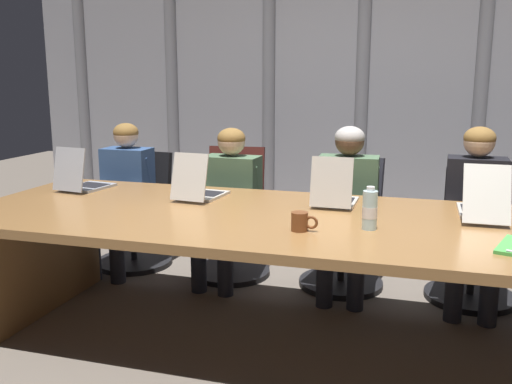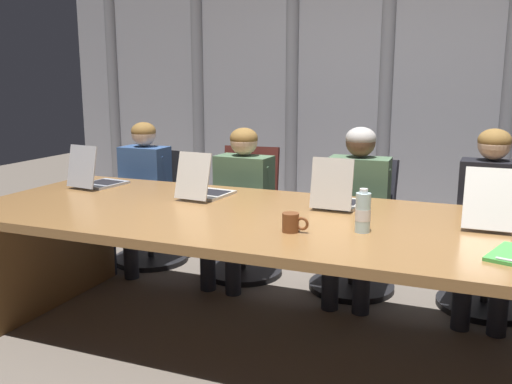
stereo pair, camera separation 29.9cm
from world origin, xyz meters
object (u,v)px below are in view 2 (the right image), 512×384
object	(u,v)px
laptop_center	(337,197)
water_bottle_primary	(363,213)
office_chair_left_end	(154,220)
office_chair_center	(355,241)
office_chair_right_mid	(489,255)
person_left_end	(139,187)
laptop_right_mid	(487,211)
laptop_left_mid	(205,188)
person_right_mid	(488,213)
coffee_mug_near	(291,223)
office_chair_left_mid	(245,228)
person_center	(356,202)
person_left_mid	(239,195)
laptop_left_end	(96,178)

from	to	relation	value
laptop_center	water_bottle_primary	size ratio (longest dim) A/B	1.67
office_chair_left_end	water_bottle_primary	bearing A→B (deg)	66.02
office_chair_left_end	office_chair_center	distance (m)	1.66
office_chair_right_mid	person_left_end	bearing A→B (deg)	-78.41
office_chair_center	water_bottle_primary	bearing A→B (deg)	22.99
laptop_right_mid	office_chair_left_end	bearing A→B (deg)	73.57
laptop_left_mid	person_right_mid	distance (m)	1.76
person_left_end	coffee_mug_near	size ratio (longest dim) A/B	8.83
office_chair_left_mid	office_chair_right_mid	xyz separation A→B (m)	(1.73, -0.00, -0.01)
office_chair_left_mid	office_chair_left_end	bearing A→B (deg)	-95.21
laptop_right_mid	office_chair_center	xyz separation A→B (m)	(-0.83, 0.73, -0.46)
office_chair_left_end	coffee_mug_near	distance (m)	2.12
person_center	person_right_mid	distance (m)	0.82
laptop_left_mid	laptop_right_mid	bearing A→B (deg)	-84.02
water_bottle_primary	laptop_center	bearing A→B (deg)	117.52
person_center	coffee_mug_near	world-z (taller)	person_center
laptop_left_mid	coffee_mug_near	xyz separation A→B (m)	(0.76, -0.55, -0.01)
office_chair_left_mid	coffee_mug_near	distance (m)	1.59
person_center	water_bottle_primary	bearing A→B (deg)	11.19
laptop_left_mid	person_left_mid	xyz separation A→B (m)	(-0.03, 0.59, -0.16)
laptop_left_mid	office_chair_right_mid	world-z (taller)	laptop_left_mid
office_chair_right_mid	person_left_mid	distance (m)	1.74
office_chair_left_end	laptop_left_mid	bearing A→B (deg)	56.23
laptop_left_end	coffee_mug_near	size ratio (longest dim) A/B	3.04
laptop_left_mid	water_bottle_primary	distance (m)	1.16
office_chair_left_mid	coffee_mug_near	world-z (taller)	office_chair_left_mid
laptop_left_mid	person_left_mid	bearing A→B (deg)	7.97
laptop_center	coffee_mug_near	xyz separation A→B (m)	(-0.07, -0.60, -0.01)
office_chair_left_mid	person_center	world-z (taller)	person_center
laptop_left_end	office_chair_center	world-z (taller)	laptop_left_end
laptop_right_mid	person_left_end	bearing A→B (deg)	77.04
laptop_left_mid	coffee_mug_near	world-z (taller)	laptop_left_mid
person_center	office_chair_left_mid	bearing A→B (deg)	-102.20
laptop_left_end	laptop_right_mid	xyz separation A→B (m)	(2.49, -0.02, 0.00)
laptop_center	person_right_mid	world-z (taller)	person_right_mid
office_chair_left_mid	office_chair_right_mid	world-z (taller)	office_chair_left_mid
person_center	office_chair_right_mid	bearing A→B (deg)	97.90
laptop_right_mid	office_chair_center	bearing A→B (deg)	48.55
office_chair_right_mid	coffee_mug_near	world-z (taller)	office_chair_right_mid
laptop_center	office_chair_left_end	size ratio (longest dim) A/B	0.41
office_chair_left_end	person_right_mid	size ratio (longest dim) A/B	0.76
laptop_left_end	laptop_center	world-z (taller)	laptop_center
laptop_center	person_left_end	xyz separation A→B (m)	(-1.71, 0.53, -0.16)
laptop_center	office_chair_center	bearing A→B (deg)	2.84
office_chair_left_mid	coffee_mug_near	size ratio (longest dim) A/B	7.43
laptop_right_mid	water_bottle_primary	world-z (taller)	laptop_right_mid
laptop_left_mid	laptop_center	distance (m)	0.83
office_chair_right_mid	coffee_mug_near	size ratio (longest dim) A/B	7.19
office_chair_center	person_left_mid	world-z (taller)	person_left_mid
laptop_left_end	water_bottle_primary	size ratio (longest dim) A/B	1.81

